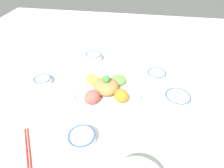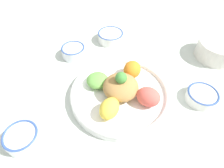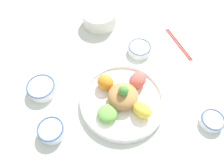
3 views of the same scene
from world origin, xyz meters
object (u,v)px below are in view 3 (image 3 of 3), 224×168
object	(u,v)px
rice_bowl_blue	(212,121)
chopsticks_pair_near	(179,44)
rice_bowl_plain	(51,130)
sauce_bowl_far	(139,49)
serving_spoon_main	(60,54)
sauce_bowl_dark	(42,88)
side_serving_bowl	(99,17)
salad_platter	(123,98)

from	to	relation	value
rice_bowl_blue	chopsticks_pair_near	bearing A→B (deg)	-72.56
rice_bowl_blue	rice_bowl_plain	world-z (taller)	rice_bowl_plain
sauce_bowl_far	serving_spoon_main	world-z (taller)	sauce_bowl_far
rice_bowl_blue	sauce_bowl_dark	distance (m)	0.69
rice_bowl_blue	sauce_bowl_far	xyz separation A→B (m)	(0.31, -0.31, 0.00)
chopsticks_pair_near	serving_spoon_main	distance (m)	0.57
sauce_bowl_far	serving_spoon_main	bearing A→B (deg)	11.18
side_serving_bowl	chopsticks_pair_near	world-z (taller)	side_serving_bowl
rice_bowl_blue	side_serving_bowl	size ratio (longest dim) A/B	0.53
rice_bowl_plain	serving_spoon_main	distance (m)	0.38
serving_spoon_main	sauce_bowl_far	bearing A→B (deg)	116.46
sauce_bowl_far	side_serving_bowl	xyz separation A→B (m)	(0.22, -0.16, 0.02)
rice_bowl_blue	chopsticks_pair_near	xyz separation A→B (m)	(0.12, -0.39, -0.02)
side_serving_bowl	serving_spoon_main	xyz separation A→B (m)	(0.15, 0.23, -0.04)
salad_platter	rice_bowl_blue	world-z (taller)	salad_platter
sauce_bowl_far	rice_bowl_plain	bearing A→B (deg)	57.21
salad_platter	sauce_bowl_dark	distance (m)	0.34
sauce_bowl_dark	side_serving_bowl	xyz separation A→B (m)	(-0.16, -0.43, 0.02)
salad_platter	sauce_bowl_far	distance (m)	0.28
rice_bowl_blue	sauce_bowl_dark	world-z (taller)	sauce_bowl_dark
rice_bowl_plain	chopsticks_pair_near	xyz separation A→B (m)	(-0.47, -0.52, -0.02)
rice_bowl_blue	chopsticks_pair_near	world-z (taller)	rice_bowl_blue
sauce_bowl_dark	chopsticks_pair_near	xyz separation A→B (m)	(-0.57, -0.35, -0.02)
rice_bowl_blue	sauce_bowl_far	world-z (taller)	sauce_bowl_far
rice_bowl_plain	rice_bowl_blue	bearing A→B (deg)	-167.24
rice_bowl_plain	sauce_bowl_far	size ratio (longest dim) A/B	0.94
side_serving_bowl	chopsticks_pair_near	xyz separation A→B (m)	(-0.40, 0.08, -0.04)
salad_platter	side_serving_bowl	world-z (taller)	salad_platter
rice_bowl_blue	serving_spoon_main	distance (m)	0.71
salad_platter	rice_bowl_blue	xyz separation A→B (m)	(-0.35, 0.04, -0.01)
serving_spoon_main	chopsticks_pair_near	bearing A→B (deg)	120.29
sauce_bowl_dark	rice_bowl_plain	size ratio (longest dim) A/B	1.19
salad_platter	sauce_bowl_far	size ratio (longest dim) A/B	3.29
sauce_bowl_dark	rice_bowl_plain	xyz separation A→B (m)	(-0.09, 0.17, 0.00)
rice_bowl_blue	side_serving_bowl	world-z (taller)	side_serving_bowl
rice_bowl_plain	side_serving_bowl	world-z (taller)	side_serving_bowl
salad_platter	chopsticks_pair_near	world-z (taller)	salad_platter
salad_platter	rice_bowl_plain	world-z (taller)	salad_platter
salad_platter	serving_spoon_main	xyz separation A→B (m)	(0.32, -0.20, -0.02)
sauce_bowl_dark	side_serving_bowl	distance (m)	0.46
salad_platter	chopsticks_pair_near	bearing A→B (deg)	-123.24
rice_bowl_blue	rice_bowl_plain	size ratio (longest dim) A/B	0.92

